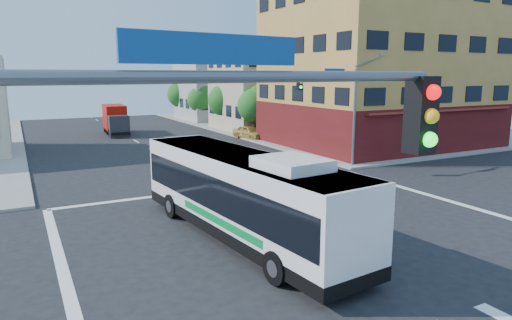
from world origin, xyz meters
TOP-DOWN VIEW (x-y plane):
  - ground at (0.00, 0.00)m, footprint 120.00×120.00m
  - sidewalk_ne at (35.00, 35.00)m, footprint 50.00×50.00m
  - corner_building_ne at (19.99, 18.48)m, footprint 18.10×15.44m
  - building_east_near at (16.98, 33.98)m, footprint 12.06×10.06m
  - building_east_far at (16.98, 47.98)m, footprint 12.06×10.06m
  - signal_mast_ne at (9.08, 10.62)m, footprint 7.91×1.13m
  - signal_mast_sw at (-9.08, -10.64)m, footprint 7.91×1.01m
  - street_tree_a at (11.90, 27.92)m, footprint 3.60×3.60m
  - street_tree_b at (11.90, 35.92)m, footprint 3.80×3.80m
  - street_tree_c at (11.90, 43.92)m, footprint 3.40×3.40m
  - street_tree_d at (11.90, 51.92)m, footprint 4.00×4.00m
  - transit_bus at (-2.67, 1.42)m, footprint 4.04×13.20m
  - box_truck at (-0.67, 37.49)m, footprint 2.57×7.25m
  - parked_car at (10.80, 27.25)m, footprint 2.50×4.34m

SIDE VIEW (x-z plane):
  - ground at x=0.00m, z-range 0.00..0.00m
  - sidewalk_ne at x=35.00m, z-range 0.00..0.15m
  - parked_car at x=10.80m, z-range 0.00..1.39m
  - box_truck at x=-0.67m, z-range -0.05..3.16m
  - transit_bus at x=-2.67m, z-range -0.04..3.80m
  - street_tree_c at x=11.90m, z-range 0.82..6.11m
  - street_tree_a at x=11.90m, z-range 0.83..6.35m
  - street_tree_b at x=11.90m, z-range 0.85..6.65m
  - street_tree_d at x=11.90m, z-range 0.87..6.90m
  - building_east_near at x=16.98m, z-range 0.01..9.01m
  - signal_mast_ne at x=9.08m, z-range 0.95..9.02m
  - signal_mast_sw at x=-9.08m, z-range 0.95..9.02m
  - building_east_far at x=16.98m, z-range 0.01..10.01m
  - corner_building_ne at x=19.99m, z-range -1.11..12.89m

